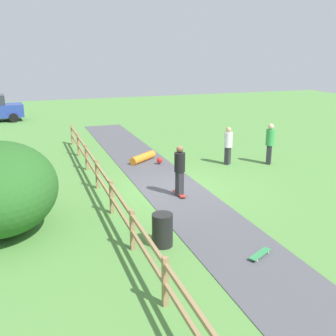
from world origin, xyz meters
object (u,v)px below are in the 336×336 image
at_px(skater_riding, 180,168).
at_px(bystander_white, 228,144).
at_px(trash_bin, 162,230).
at_px(skateboard_loose, 260,254).
at_px(bystander_green, 270,142).
at_px(skater_fallen, 144,158).

height_order(skater_riding, bystander_white, skater_riding).
distance_m(trash_bin, bystander_white, 8.43).
bearing_deg(skateboard_loose, bystander_green, 55.45).
bearing_deg(bystander_white, skateboard_loose, -112.31).
bearing_deg(bystander_green, trash_bin, -140.56).
xyz_separation_m(skater_fallen, bystander_white, (3.48, -1.64, 0.75)).
height_order(skater_fallen, bystander_white, bystander_white).
bearing_deg(bystander_white, bystander_green, -18.11).
bearing_deg(skater_riding, bystander_white, 41.21).
bearing_deg(trash_bin, skater_fallen, 76.88).
relative_size(trash_bin, bystander_green, 0.48).
xyz_separation_m(skateboard_loose, bystander_white, (3.25, 7.92, 0.86)).
xyz_separation_m(skater_riding, skater_fallen, (0.09, 4.76, -0.84)).
distance_m(trash_bin, skateboard_loose, 2.59).
distance_m(skater_riding, skateboard_loose, 4.90).
height_order(skater_fallen, bystander_green, bystander_green).
height_order(skater_riding, skateboard_loose, skater_riding).
bearing_deg(skateboard_loose, trash_bin, 145.80).
height_order(trash_bin, skater_fallen, trash_bin).
relative_size(skateboard_loose, bystander_green, 0.43).
bearing_deg(trash_bin, skater_riding, 61.80).
height_order(trash_bin, bystander_green, bystander_green).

